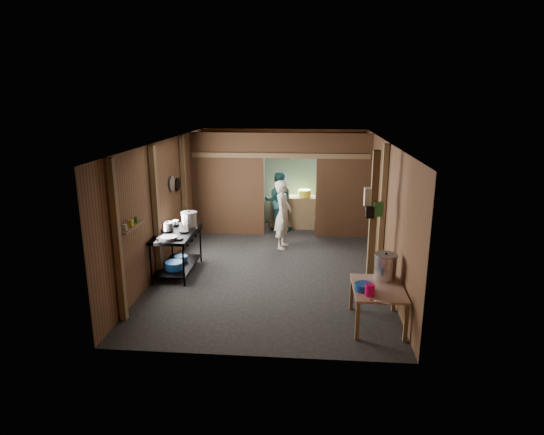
# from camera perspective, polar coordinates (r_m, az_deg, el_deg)

# --- Properties ---
(floor) EXTENTS (4.50, 7.00, 0.00)m
(floor) POSITION_cam_1_polar(r_m,az_deg,el_deg) (9.71, 0.10, -5.97)
(floor) COLOR black
(floor) RESTS_ON ground
(ceiling) EXTENTS (4.50, 7.00, 0.00)m
(ceiling) POSITION_cam_1_polar(r_m,az_deg,el_deg) (9.11, 0.11, 9.48)
(ceiling) COLOR #3B3938
(ceiling) RESTS_ON ground
(wall_back) EXTENTS (4.50, 0.00, 2.60)m
(wall_back) POSITION_cam_1_polar(r_m,az_deg,el_deg) (12.75, 1.41, 5.17)
(wall_back) COLOR brown
(wall_back) RESTS_ON ground
(wall_front) EXTENTS (4.50, 0.00, 2.60)m
(wall_front) POSITION_cam_1_polar(r_m,az_deg,el_deg) (6.00, -2.68, -6.31)
(wall_front) COLOR brown
(wall_front) RESTS_ON ground
(wall_left) EXTENTS (0.00, 7.00, 2.60)m
(wall_left) POSITION_cam_1_polar(r_m,az_deg,el_deg) (9.77, -13.18, 1.72)
(wall_left) COLOR brown
(wall_left) RESTS_ON ground
(wall_right) EXTENTS (0.00, 7.00, 2.60)m
(wall_right) POSITION_cam_1_polar(r_m,az_deg,el_deg) (9.42, 13.88, 1.19)
(wall_right) COLOR brown
(wall_right) RESTS_ON ground
(partition_left) EXTENTS (1.85, 0.10, 2.60)m
(partition_left) POSITION_cam_1_polar(r_m,az_deg,el_deg) (11.63, -5.53, 4.15)
(partition_left) COLOR #54321E
(partition_left) RESTS_ON floor
(partition_right) EXTENTS (1.35, 0.10, 2.60)m
(partition_right) POSITION_cam_1_polar(r_m,az_deg,el_deg) (11.48, 8.90, 3.89)
(partition_right) COLOR #54321E
(partition_right) RESTS_ON floor
(partition_header) EXTENTS (1.30, 0.10, 0.60)m
(partition_header) POSITION_cam_1_polar(r_m,az_deg,el_deg) (11.31, 2.32, 9.02)
(partition_header) COLOR #54321E
(partition_header) RESTS_ON wall_back
(turquoise_panel) EXTENTS (4.40, 0.06, 2.50)m
(turquoise_panel) POSITION_cam_1_polar(r_m,az_deg,el_deg) (12.70, 1.39, 4.90)
(turquoise_panel) COLOR #6A9C95
(turquoise_panel) RESTS_ON wall_back
(back_counter) EXTENTS (1.20, 0.50, 0.85)m
(back_counter) POSITION_cam_1_polar(r_m,az_deg,el_deg) (12.38, 2.61, 0.72)
(back_counter) COLOR #776248
(back_counter) RESTS_ON floor
(wall_clock) EXTENTS (0.20, 0.03, 0.20)m
(wall_clock) POSITION_cam_1_polar(r_m,az_deg,el_deg) (12.55, 2.55, 7.77)
(wall_clock) COLOR silver
(wall_clock) RESTS_ON wall_back
(post_left_a) EXTENTS (0.10, 0.12, 2.60)m
(post_left_a) POSITION_cam_1_polar(r_m,az_deg,el_deg) (7.40, -18.75, -2.94)
(post_left_a) COLOR #776248
(post_left_a) RESTS_ON floor
(post_left_b) EXTENTS (0.10, 0.12, 2.60)m
(post_left_b) POSITION_cam_1_polar(r_m,az_deg,el_deg) (9.01, -14.29, 0.55)
(post_left_b) COLOR #776248
(post_left_b) RESTS_ON floor
(post_left_c) EXTENTS (0.10, 0.12, 2.60)m
(post_left_c) POSITION_cam_1_polar(r_m,az_deg,el_deg) (10.87, -10.91, 3.18)
(post_left_c) COLOR #776248
(post_left_c) RESTS_ON floor
(post_right) EXTENTS (0.10, 0.12, 2.60)m
(post_right) POSITION_cam_1_polar(r_m,az_deg,el_deg) (9.21, 13.64, 0.91)
(post_right) COLOR #776248
(post_right) RESTS_ON floor
(post_free) EXTENTS (0.12, 0.12, 2.60)m
(post_free) POSITION_cam_1_polar(r_m,az_deg,el_deg) (8.11, 12.46, -0.93)
(post_free) COLOR #776248
(post_free) RESTS_ON floor
(cross_beam) EXTENTS (4.40, 0.12, 0.12)m
(cross_beam) POSITION_cam_1_polar(r_m,az_deg,el_deg) (11.30, 1.01, 7.75)
(cross_beam) COLOR #776248
(cross_beam) RESTS_ON wall_left
(pan_lid_big) EXTENTS (0.03, 0.34, 0.34)m
(pan_lid_big) POSITION_cam_1_polar(r_m,az_deg,el_deg) (10.06, -12.39, 4.19)
(pan_lid_big) COLOR gray
(pan_lid_big) RESTS_ON wall_left
(pan_lid_small) EXTENTS (0.03, 0.30, 0.30)m
(pan_lid_small) POSITION_cam_1_polar(r_m,az_deg,el_deg) (10.45, -11.72, 4.07)
(pan_lid_small) COLOR black
(pan_lid_small) RESTS_ON wall_left
(wall_shelf) EXTENTS (0.14, 0.80, 0.03)m
(wall_shelf) POSITION_cam_1_polar(r_m,az_deg,el_deg) (7.80, -17.17, -1.13)
(wall_shelf) COLOR #776248
(wall_shelf) RESTS_ON wall_left
(jar_white) EXTENTS (0.07, 0.07, 0.10)m
(jar_white) POSITION_cam_1_polar(r_m,az_deg,el_deg) (7.56, -17.90, -1.18)
(jar_white) COLOR silver
(jar_white) RESTS_ON wall_shelf
(jar_yellow) EXTENTS (0.08, 0.08, 0.10)m
(jar_yellow) POSITION_cam_1_polar(r_m,az_deg,el_deg) (7.78, -17.21, -0.67)
(jar_yellow) COLOR yellow
(jar_yellow) RESTS_ON wall_shelf
(jar_green) EXTENTS (0.06, 0.06, 0.10)m
(jar_green) POSITION_cam_1_polar(r_m,az_deg,el_deg) (7.98, -16.63, -0.25)
(jar_green) COLOR #30823E
(jar_green) RESTS_ON wall_shelf
(bag_white) EXTENTS (0.22, 0.15, 0.32)m
(bag_white) POSITION_cam_1_polar(r_m,az_deg,el_deg) (8.07, 12.23, 2.52)
(bag_white) COLOR silver
(bag_white) RESTS_ON post_free
(bag_green) EXTENTS (0.16, 0.12, 0.24)m
(bag_green) POSITION_cam_1_polar(r_m,az_deg,el_deg) (7.99, 13.14, 1.01)
(bag_green) COLOR #30823E
(bag_green) RESTS_ON post_free
(bag_black) EXTENTS (0.14, 0.10, 0.20)m
(bag_black) POSITION_cam_1_polar(r_m,az_deg,el_deg) (7.96, 12.14, 0.66)
(bag_black) COLOR black
(bag_black) RESTS_ON post_free
(gas_range) EXTENTS (0.75, 1.46, 0.86)m
(gas_range) POSITION_cam_1_polar(r_m,az_deg,el_deg) (9.37, -11.76, -4.31)
(gas_range) COLOR black
(gas_range) RESTS_ON floor
(prep_table) EXTENTS (0.77, 1.06, 0.63)m
(prep_table) POSITION_cam_1_polar(r_m,az_deg,el_deg) (7.40, 12.99, -10.71)
(prep_table) COLOR #A47F68
(prep_table) RESTS_ON floor
(stove_pot_large) EXTENTS (0.38, 0.38, 0.33)m
(stove_pot_large) POSITION_cam_1_polar(r_m,az_deg,el_deg) (9.52, -10.30, -0.28)
(stove_pot_large) COLOR silver
(stove_pot_large) RESTS_ON gas_range
(stove_pot_med) EXTENTS (0.29, 0.29, 0.21)m
(stove_pot_med) POSITION_cam_1_polar(r_m,az_deg,el_deg) (9.29, -12.89, -1.21)
(stove_pot_med) COLOR silver
(stove_pot_med) RESTS_ON gas_range
(stove_saucepan) EXTENTS (0.15, 0.15, 0.09)m
(stove_saucepan) POSITION_cam_1_polar(r_m,az_deg,el_deg) (9.74, -12.04, -0.64)
(stove_saucepan) COLOR silver
(stove_saucepan) RESTS_ON gas_range
(frying_pan) EXTENTS (0.51, 0.63, 0.07)m
(frying_pan) POSITION_cam_1_polar(r_m,az_deg,el_deg) (8.81, -12.76, -2.49)
(frying_pan) COLOR gray
(frying_pan) RESTS_ON gas_range
(blue_tub_front) EXTENTS (0.37, 0.37, 0.15)m
(blue_tub_front) POSITION_cam_1_polar(r_m,az_deg,el_deg) (9.23, -12.10, -5.87)
(blue_tub_front) COLOR #144593
(blue_tub_front) RESTS_ON gas_range
(blue_tub_back) EXTENTS (0.28, 0.28, 0.11)m
(blue_tub_back) POSITION_cam_1_polar(r_m,az_deg,el_deg) (9.64, -11.32, -5.03)
(blue_tub_back) COLOR #144593
(blue_tub_back) RESTS_ON gas_range
(stock_pot) EXTENTS (0.44, 0.44, 0.44)m
(stock_pot) POSITION_cam_1_polar(r_m,az_deg,el_deg) (7.54, 13.98, -6.05)
(stock_pot) COLOR silver
(stock_pot) RESTS_ON prep_table
(wash_basin) EXTENTS (0.31, 0.31, 0.11)m
(wash_basin) POSITION_cam_1_polar(r_m,az_deg,el_deg) (7.11, 11.43, -8.50)
(wash_basin) COLOR #144593
(wash_basin) RESTS_ON prep_table
(pink_bucket) EXTENTS (0.15, 0.15, 0.17)m
(pink_bucket) POSITION_cam_1_polar(r_m,az_deg,el_deg) (6.94, 12.13, -8.84)
(pink_bucket) COLOR #DA085F
(pink_bucket) RESTS_ON prep_table
(knife) EXTENTS (0.29, 0.16, 0.01)m
(knife) POSITION_cam_1_polar(r_m,az_deg,el_deg) (6.78, 13.37, -10.24)
(knife) COLOR silver
(knife) RESTS_ON prep_table
(yellow_tub) EXTENTS (0.34, 0.34, 0.19)m
(yellow_tub) POSITION_cam_1_polar(r_m,az_deg,el_deg) (12.25, 4.09, 3.04)
(yellow_tub) COLOR yellow
(yellow_tub) RESTS_ON back_counter
(cook) EXTENTS (0.46, 0.64, 1.61)m
(cook) POSITION_cam_1_polar(r_m,az_deg,el_deg) (10.58, 1.38, 0.38)
(cook) COLOR silver
(cook) RESTS_ON floor
(worker_back) EXTENTS (0.77, 0.60, 1.56)m
(worker_back) POSITION_cam_1_polar(r_m,az_deg,el_deg) (12.05, 0.81, 2.07)
(worker_back) COLOR #28666E
(worker_back) RESTS_ON floor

